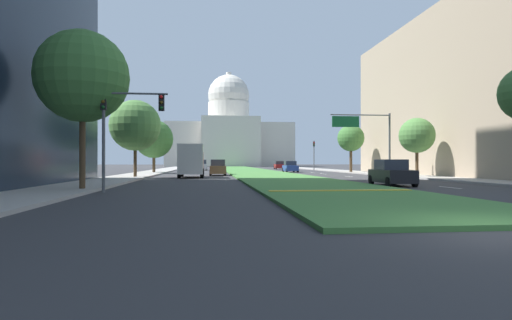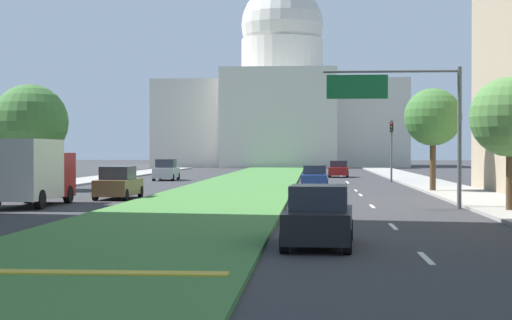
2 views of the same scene
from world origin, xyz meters
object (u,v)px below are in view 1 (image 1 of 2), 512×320
box_truck_delivery (191,160)px  sedan_distant (290,167)px  street_tree_left_far (154,139)px  sedan_very_far (279,165)px  street_tree_right_mid (417,136)px  capitol_building (229,136)px  sedan_far_horizon (202,165)px  traffic_light_near_left (121,118)px  street_tree_left_mid (135,125)px  traffic_light_far_right (314,151)px  sedan_lead_stopped (392,173)px  overhead_guide_sign (367,131)px  sedan_midblock (218,168)px  street_tree_right_far (351,138)px  street_tree_left_near (82,77)px

box_truck_delivery → sedan_distant: bearing=54.7°
street_tree_left_far → sedan_very_far: size_ratio=1.64×
street_tree_right_mid → capitol_building: bearing=97.7°
sedan_far_horizon → traffic_light_near_left: bearing=-93.4°
street_tree_left_mid → traffic_light_far_right: bearing=51.3°
street_tree_left_mid → street_tree_right_mid: bearing=-3.8°
sedan_very_far → street_tree_right_mid: bearing=-82.7°
traffic_light_far_right → sedan_distant: size_ratio=1.20×
traffic_light_near_left → traffic_light_far_right: 54.78m
street_tree_left_far → sedan_lead_stopped: 36.45m
street_tree_right_mid → box_truck_delivery: street_tree_right_mid is taller
overhead_guide_sign → sedan_distant: overhead_guide_sign is taller
traffic_light_far_right → sedan_midblock: 29.66m
street_tree_right_far → sedan_very_far: (-5.05, 28.79, -3.97)m
street_tree_left_far → sedan_midblock: 13.00m
traffic_light_near_left → traffic_light_far_right: (22.61, 49.90, -0.48)m
sedan_very_far → traffic_light_far_right: bearing=-72.5°
street_tree_left_near → street_tree_right_mid: 31.03m
overhead_guide_sign → box_truck_delivery: size_ratio=1.02×
street_tree_left_near → sedan_far_horizon: (5.36, 51.89, -5.22)m
street_tree_right_far → sedan_lead_stopped: size_ratio=1.55×
street_tree_left_mid → sedan_very_far: street_tree_left_mid is taller
street_tree_left_near → box_truck_delivery: (4.95, 18.44, -4.41)m
street_tree_left_mid → sedan_far_horizon: street_tree_left_mid is taller
traffic_light_far_right → street_tree_left_near: bearing=-117.0°
overhead_guide_sign → sedan_midblock: size_ratio=1.46×
street_tree_left_near → sedan_far_horizon: street_tree_left_near is taller
sedan_lead_stopped → box_truck_delivery: size_ratio=0.66×
street_tree_left_near → street_tree_right_far: (25.90, 32.52, -1.35)m
traffic_light_far_right → box_truck_delivery: bearing=-123.3°
capitol_building → box_truck_delivery: capitol_building is taller
sedan_very_far → traffic_light_near_left: bearing=-106.6°
overhead_guide_sign → traffic_light_far_right: bearing=85.9°
street_tree_left_mid → sedan_lead_stopped: (18.77, -14.29, -4.16)m
traffic_light_far_right → capitol_building: bearing=99.9°
box_truck_delivery → street_tree_left_mid: bearing=-169.1°
street_tree_left_far → sedan_midblock: size_ratio=1.59×
sedan_lead_stopped → sedan_far_horizon: 50.48m
overhead_guide_sign → street_tree_left_far: size_ratio=0.91×
sedan_far_horizon → sedan_very_far: (15.49, 9.42, -0.09)m
street_tree_left_far → box_truck_delivery: (5.57, -15.50, -2.88)m
street_tree_left_far → overhead_guide_sign: bearing=-34.3°
street_tree_left_far → sedan_distant: (19.09, 3.57, -3.79)m
sedan_very_far → street_tree_left_mid: bearing=-115.7°
capitol_building → traffic_light_near_left: bearing=-95.3°
traffic_light_far_right → street_tree_left_far: bearing=-149.9°
street_tree_left_mid → sedan_distant: (18.70, 20.06, -4.19)m
street_tree_right_far → sedan_far_horizon: street_tree_right_far is taller
street_tree_left_mid → sedan_very_far: 48.84m
capitol_building → street_tree_left_far: (-13.72, -82.02, -5.34)m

